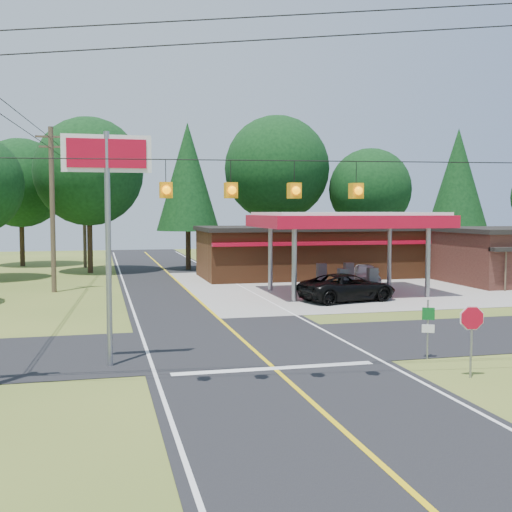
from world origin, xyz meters
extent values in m
plane|color=#4B6122|center=(0.00, 0.00, 0.00)|extent=(120.00, 120.00, 0.00)
cube|color=black|center=(0.00, 0.00, 0.01)|extent=(8.00, 120.00, 0.02)
cube|color=black|center=(0.00, 0.00, 0.01)|extent=(70.00, 7.00, 0.02)
cube|color=yellow|center=(0.00, 0.00, 0.03)|extent=(0.15, 110.00, 0.00)
cylinder|color=gray|center=(5.00, 10.50, 2.10)|extent=(0.28, 0.28, 4.20)
cylinder|color=gray|center=(5.00, 15.50, 2.10)|extent=(0.28, 0.28, 4.20)
cylinder|color=gray|center=(13.00, 10.50, 2.10)|extent=(0.28, 0.28, 4.20)
cylinder|color=gray|center=(13.00, 15.50, 2.10)|extent=(0.28, 0.28, 4.20)
cube|color=#AF0921|center=(9.00, 13.00, 4.35)|extent=(10.60, 7.40, 0.70)
cube|color=white|center=(9.00, 13.00, 4.75)|extent=(10.00, 7.00, 0.25)
cube|color=#9E9B93|center=(9.00, 11.20, 0.13)|extent=(3.20, 0.90, 0.22)
cube|color=#3F3F44|center=(8.10, 11.20, 0.95)|extent=(0.55, 0.45, 1.50)
cube|color=#3F3F44|center=(9.90, 11.20, 0.95)|extent=(0.55, 0.45, 1.50)
cube|color=#9E9B93|center=(9.00, 14.80, 0.13)|extent=(3.20, 0.90, 0.22)
cube|color=#3F3F44|center=(8.10, 14.80, 0.95)|extent=(0.55, 0.45, 1.50)
cube|color=#3F3F44|center=(9.90, 14.80, 0.95)|extent=(0.55, 0.45, 1.50)
cube|color=brown|center=(10.00, 23.00, 1.75)|extent=(16.00, 7.00, 3.50)
cube|color=black|center=(10.00, 23.00, 3.65)|extent=(16.40, 7.40, 0.30)
cube|color=#AF0921|center=(10.00, 19.40, 2.70)|extent=(16.00, 0.50, 0.25)
cylinder|color=#473828|center=(-8.00, 18.00, 5.00)|extent=(0.30, 0.30, 10.00)
cube|color=#473828|center=(-8.00, 18.00, 9.40)|extent=(1.80, 0.12, 0.12)
cube|color=#473828|center=(-8.00, 18.00, 8.80)|extent=(1.40, 0.12, 0.12)
cylinder|color=#473828|center=(-6.50, 35.00, 4.75)|extent=(0.30, 0.30, 9.50)
cube|color=orange|center=(-3.55, -5.70, 5.50)|extent=(0.32, 0.32, 0.42)
cube|color=orange|center=(-1.85, -5.90, 5.50)|extent=(0.32, 0.32, 0.42)
cube|color=orange|center=(-0.15, -6.10, 5.50)|extent=(0.32, 0.32, 0.42)
cube|color=orange|center=(1.55, -6.30, 5.50)|extent=(0.32, 0.32, 0.42)
cylinder|color=#332316|center=(-6.00, 30.00, 2.34)|extent=(0.44, 0.44, 4.68)
sphere|color=black|center=(-6.00, 30.00, 8.06)|extent=(8.58, 8.58, 8.58)
cylinder|color=#332316|center=(2.00, 31.00, 2.16)|extent=(0.44, 0.44, 4.32)
cone|color=black|center=(2.00, 31.00, 7.80)|extent=(5.28, 5.28, 9.00)
cylinder|color=#332316|center=(10.00, 32.00, 2.52)|extent=(0.44, 0.44, 5.04)
sphere|color=black|center=(10.00, 32.00, 8.68)|extent=(9.24, 9.24, 9.24)
cylinder|color=#332316|center=(18.00, 30.00, 1.98)|extent=(0.44, 0.44, 3.96)
sphere|color=black|center=(18.00, 30.00, 6.82)|extent=(7.26, 7.26, 7.26)
cylinder|color=#332316|center=(26.00, 29.00, 2.16)|extent=(0.44, 0.44, 4.32)
cone|color=black|center=(26.00, 29.00, 7.80)|extent=(5.28, 5.28, 9.00)
cylinder|color=#332316|center=(-12.00, 38.00, 2.16)|extent=(0.44, 0.44, 4.32)
sphere|color=black|center=(-12.00, 38.00, 7.44)|extent=(7.92, 7.92, 7.92)
imported|color=black|center=(7.91, 10.00, 0.76)|extent=(6.45, 6.45, 1.51)
imported|color=silver|center=(12.00, 17.00, 0.70)|extent=(5.08, 5.08, 1.40)
cylinder|color=gray|center=(-5.00, -2.00, 3.71)|extent=(0.18, 0.18, 7.43)
cube|color=white|center=(-5.00, -2.00, 6.74)|extent=(2.76, 0.11, 1.17)
cube|color=#AF0921|center=(-5.00, -2.05, 6.74)|extent=(2.43, 0.08, 0.90)
cylinder|color=gray|center=(5.38, -6.00, 1.05)|extent=(0.07, 0.07, 2.10)
cylinder|color=gray|center=(5.33, -3.50, 1.00)|extent=(0.06, 0.06, 2.00)
cube|color=#0C591E|center=(5.33, -3.54, 1.54)|extent=(0.38, 0.20, 0.41)
cube|color=white|center=(5.33, -3.54, 1.04)|extent=(0.38, 0.20, 0.27)
camera|label=1|loc=(-5.27, -22.68, 4.96)|focal=45.00mm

